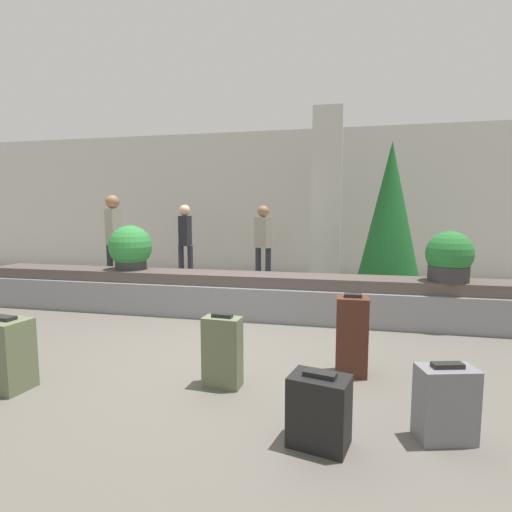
# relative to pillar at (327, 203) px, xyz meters

# --- Properties ---
(ground_plane) EXTENTS (18.00, 18.00, 0.00)m
(ground_plane) POSITION_rel_pillar_xyz_m (-0.87, -3.37, -1.60)
(ground_plane) COLOR #59544C
(back_wall) EXTENTS (18.00, 0.06, 3.20)m
(back_wall) POSITION_rel_pillar_xyz_m (-0.87, 1.68, -0.00)
(back_wall) COLOR beige
(back_wall) RESTS_ON ground_plane
(carousel) EXTENTS (8.60, 0.70, 0.59)m
(carousel) POSITION_rel_pillar_xyz_m (-0.87, -1.79, -1.32)
(carousel) COLOR gray
(carousel) RESTS_ON ground_plane
(pillar) EXTENTS (0.50, 0.50, 3.20)m
(pillar) POSITION_rel_pillar_xyz_m (0.00, 0.00, 0.00)
(pillar) COLOR beige
(pillar) RESTS_ON ground_plane
(suitcase_0) EXTENTS (0.39, 0.28, 0.51)m
(suitcase_0) POSITION_rel_pillar_xyz_m (0.96, -4.51, -1.36)
(suitcase_0) COLOR slate
(suitcase_0) RESTS_ON ground_plane
(suitcase_1) EXTENTS (0.28, 0.24, 0.73)m
(suitcase_1) POSITION_rel_pillar_xyz_m (0.40, -3.57, -1.25)
(suitcase_1) COLOR #472319
(suitcase_1) RESTS_ON ground_plane
(suitcase_2) EXTENTS (0.32, 0.19, 0.62)m
(suitcase_2) POSITION_rel_pillar_xyz_m (-0.66, -4.06, -1.30)
(suitcase_2) COLOR #5B6647
(suitcase_2) RESTS_ON ground_plane
(suitcase_3) EXTENTS (0.43, 0.33, 0.61)m
(suitcase_3) POSITION_rel_pillar_xyz_m (-2.38, -4.48, -1.31)
(suitcase_3) COLOR #5B6647
(suitcase_3) RESTS_ON ground_plane
(suitcase_4) EXTENTS (0.41, 0.32, 0.48)m
(suitcase_4) POSITION_rel_pillar_xyz_m (0.18, -4.74, -1.37)
(suitcase_4) COLOR black
(suitcase_4) RESTS_ON ground_plane
(potted_plant_0) EXTENTS (0.64, 0.64, 0.66)m
(potted_plant_0) POSITION_rel_pillar_xyz_m (-2.81, -1.71, -0.70)
(potted_plant_0) COLOR #2D2D2D
(potted_plant_0) RESTS_ON carousel
(potted_plant_1) EXTENTS (0.56, 0.56, 0.62)m
(potted_plant_1) POSITION_rel_pillar_xyz_m (1.58, -1.85, -0.71)
(potted_plant_1) COLOR #2D2D2D
(potted_plant_1) RESTS_ON carousel
(traveler_0) EXTENTS (0.31, 0.33, 1.58)m
(traveler_0) POSITION_rel_pillar_xyz_m (-2.84, 0.47, -0.66)
(traveler_0) COLOR #282833
(traveler_0) RESTS_ON ground_plane
(traveler_1) EXTENTS (0.37, 0.33, 1.74)m
(traveler_1) POSITION_rel_pillar_xyz_m (-3.78, -0.61, -0.55)
(traveler_1) COLOR #282833
(traveler_1) RESTS_ON ground_plane
(traveler_2) EXTENTS (0.37, 0.33, 1.56)m
(traveler_2) POSITION_rel_pillar_xyz_m (-1.22, 0.45, -0.68)
(traveler_2) COLOR #282833
(traveler_2) RESTS_ON ground_plane
(decorated_tree) EXTENTS (1.04, 1.04, 2.51)m
(decorated_tree) POSITION_rel_pillar_xyz_m (1.00, -0.63, -0.26)
(decorated_tree) COLOR #4C331E
(decorated_tree) RESTS_ON ground_plane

